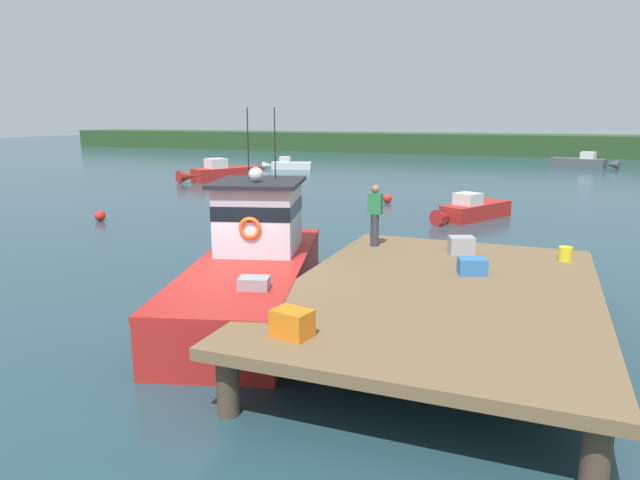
% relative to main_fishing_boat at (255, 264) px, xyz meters
% --- Properties ---
extents(ground_plane, '(200.00, 200.00, 0.00)m').
position_rel_main_fishing_boat_xyz_m(ground_plane, '(-0.04, -0.95, -1.01)').
color(ground_plane, '#23424C').
extents(dock, '(6.00, 9.00, 1.20)m').
position_rel_main_fishing_boat_xyz_m(dock, '(4.76, -0.95, 0.07)').
color(dock, '#4C3D2D').
rests_on(dock, ground).
extents(main_fishing_boat, '(4.66, 9.92, 4.80)m').
position_rel_main_fishing_boat_xyz_m(main_fishing_boat, '(0.00, 0.00, 0.00)').
color(main_fishing_boat, red).
rests_on(main_fishing_boat, ground).
extents(crate_stack_near_edge, '(0.68, 0.56, 0.43)m').
position_rel_main_fishing_boat_xyz_m(crate_stack_near_edge, '(3.00, -4.46, 0.41)').
color(crate_stack_near_edge, orange).
rests_on(crate_stack_near_edge, dock).
extents(crate_stack_mid_dock, '(0.70, 0.60, 0.36)m').
position_rel_main_fishing_boat_xyz_m(crate_stack_mid_dock, '(5.20, 0.26, 0.37)').
color(crate_stack_mid_dock, '#3370B2').
rests_on(crate_stack_mid_dock, dock).
extents(crate_single_far, '(0.72, 0.63, 0.45)m').
position_rel_main_fishing_boat_xyz_m(crate_single_far, '(4.72, 2.06, 0.42)').
color(crate_single_far, '#9E9EA3').
rests_on(crate_single_far, dock).
extents(bait_bucket, '(0.32, 0.32, 0.34)m').
position_rel_main_fishing_boat_xyz_m(bait_bucket, '(7.12, 2.28, 0.36)').
color(bait_bucket, yellow).
rests_on(bait_bucket, dock).
extents(deckhand_by_the_boat, '(0.36, 0.22, 1.63)m').
position_rel_main_fishing_boat_xyz_m(deckhand_by_the_boat, '(2.44, 2.15, 1.05)').
color(deckhand_by_the_boat, '#383842').
rests_on(deckhand_by_the_boat, dock).
extents(moored_boat_outer_mooring, '(4.41, 1.90, 1.10)m').
position_rel_main_fishing_boat_xyz_m(moored_boat_outer_mooring, '(-14.34, 33.54, -0.63)').
color(moored_boat_outer_mooring, silver).
rests_on(moored_boat_outer_mooring, ground).
extents(moored_boat_near_channel, '(4.33, 6.07, 1.61)m').
position_rel_main_fishing_boat_xyz_m(moored_boat_near_channel, '(-15.11, 23.62, -0.45)').
color(moored_boat_near_channel, red).
rests_on(moored_boat_near_channel, ground).
extents(moored_boat_mid_harbor, '(5.70, 2.72, 1.43)m').
position_rel_main_fishing_boat_xyz_m(moored_boat_mid_harbor, '(9.76, 44.54, -0.52)').
color(moored_boat_mid_harbor, '#4C4C51').
rests_on(moored_boat_mid_harbor, ground).
extents(moored_boat_far_left, '(3.13, 4.71, 1.23)m').
position_rel_main_fishing_boat_xyz_m(moored_boat_far_left, '(3.60, 14.01, -0.58)').
color(moored_boat_far_left, red).
rests_on(moored_boat_far_left, ground).
extents(mooring_buoy_outer, '(0.48, 0.48, 0.48)m').
position_rel_main_fishing_boat_xyz_m(mooring_buoy_outer, '(-11.74, 7.55, -0.77)').
color(mooring_buoy_outer, red).
rests_on(mooring_buoy_outer, ground).
extents(mooring_buoy_inshore, '(0.47, 0.47, 0.47)m').
position_rel_main_fishing_boat_xyz_m(mooring_buoy_inshore, '(-1.21, 17.47, -0.77)').
color(mooring_buoy_inshore, red).
rests_on(mooring_buoy_inshore, ground).
extents(far_shoreline, '(120.00, 8.00, 2.40)m').
position_rel_main_fishing_boat_xyz_m(far_shoreline, '(-0.04, 61.05, 0.19)').
color(far_shoreline, '#284723').
rests_on(far_shoreline, ground).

